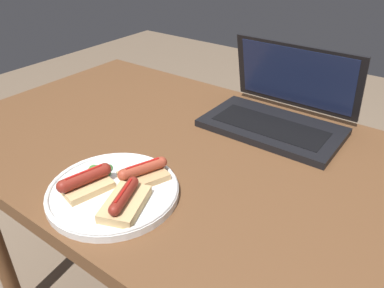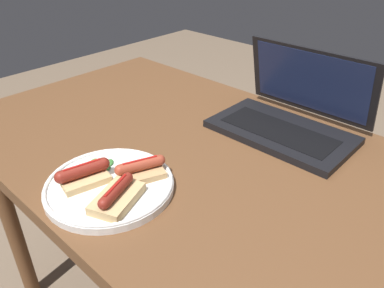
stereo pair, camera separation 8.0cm
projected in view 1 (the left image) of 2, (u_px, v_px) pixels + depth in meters
desk at (215, 186)px, 0.90m from camera, size 1.43×0.75×0.75m
laptop at (279, 112)px, 0.99m from camera, size 0.35×0.25×0.20m
plate at (113, 191)px, 0.74m from camera, size 0.26×0.26×0.02m
sausage_toast_left at (143, 172)px, 0.76m from camera, size 0.10×0.11×0.04m
sausage_toast_middle at (125, 201)px, 0.68m from camera, size 0.10×0.12×0.04m
sausage_toast_right at (85, 182)px, 0.73m from camera, size 0.09×0.11×0.04m
salad_pile at (101, 169)px, 0.79m from camera, size 0.06×0.05×0.01m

